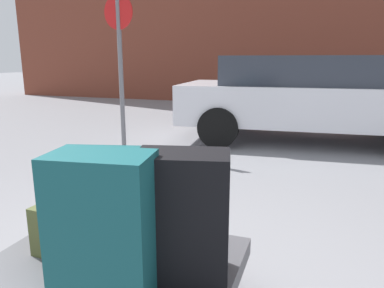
% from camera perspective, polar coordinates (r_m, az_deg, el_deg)
% --- Properties ---
extents(luggage_cart, '(1.26, 0.87, 0.34)m').
position_cam_1_polar(luggage_cart, '(2.09, -11.45, -18.61)').
color(luggage_cart, '#4C4C51').
rests_on(luggage_cart, ground_plane).
extents(suitcase_olive_rear_left, '(0.59, 0.50, 0.27)m').
position_cam_1_polar(suitcase_olive_rear_left, '(2.12, -14.31, -12.10)').
color(suitcase_olive_rear_left, '#4C5128').
rests_on(suitcase_olive_rear_left, luggage_cart).
extents(suitcase_black_center, '(0.48, 0.35, 0.61)m').
position_cam_1_polar(suitcase_black_center, '(1.73, -1.43, -11.27)').
color(suitcase_black_center, black).
rests_on(suitcase_black_center, luggage_cart).
extents(suitcase_teal_front_right, '(0.47, 0.33, 0.64)m').
position_cam_1_polar(suitcase_teal_front_right, '(1.64, -13.83, -12.45)').
color(suitcase_teal_front_right, '#144C51').
rests_on(suitcase_teal_front_right, luggage_cart).
extents(duffel_bag_teal_topmost_pile, '(0.53, 0.43, 0.28)m').
position_cam_1_polar(duffel_bag_teal_topmost_pile, '(2.02, -14.75, -5.06)').
color(duffel_bag_teal_topmost_pile, '#144C51').
rests_on(duffel_bag_teal_topmost_pile, suitcase_olive_rear_left).
extents(parked_car, '(4.44, 2.20, 1.42)m').
position_cam_1_polar(parked_car, '(6.40, 17.78, 7.16)').
color(parked_car, silver).
rests_on(parked_car, ground_plane).
extents(bollard_kerb_near, '(0.24, 0.24, 0.64)m').
position_cam_1_polar(bollard_kerb_near, '(8.94, 26.90, 5.07)').
color(bollard_kerb_near, '#72665B').
rests_on(bollard_kerb_near, ground_plane).
extents(no_parking_sign, '(0.50, 0.08, 2.29)m').
position_cam_1_polar(no_parking_sign, '(5.68, -11.25, 13.51)').
color(no_parking_sign, slate).
rests_on(no_parking_sign, ground_plane).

